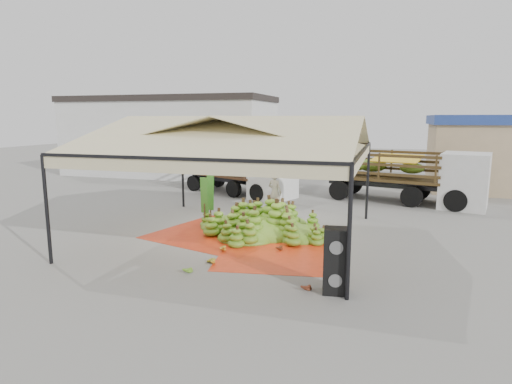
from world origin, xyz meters
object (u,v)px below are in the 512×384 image
(speaker_stack, at_px, (336,261))
(truck_left, at_px, (242,169))
(vendor, at_px, (275,192))
(banana_heap, at_px, (265,217))
(truck_right, at_px, (411,171))

(speaker_stack, distance_m, truck_left, 13.10)
(speaker_stack, xyz_separation_m, vendor, (-3.46, 7.76, 0.11))
(vendor, xyz_separation_m, truck_left, (-2.74, 3.75, 0.46))
(banana_heap, xyz_separation_m, speaker_stack, (2.96, -4.54, 0.22))
(truck_left, xyz_separation_m, truck_right, (8.28, 0.22, 0.17))
(truck_left, bearing_deg, banana_heap, -41.97)
(speaker_stack, relative_size, truck_right, 0.20)
(speaker_stack, relative_size, truck_left, 0.23)
(banana_heap, bearing_deg, speaker_stack, -56.87)
(truck_left, bearing_deg, vendor, -30.74)
(vendor, height_order, truck_right, truck_right)
(banana_heap, relative_size, truck_left, 0.76)
(truck_right, bearing_deg, truck_left, -165.35)
(truck_left, height_order, truck_right, truck_right)
(banana_heap, height_order, vendor, vendor)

